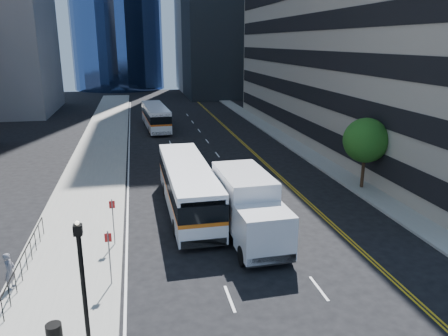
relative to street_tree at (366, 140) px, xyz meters
The scene contains 11 objects.
ground 12.58m from the street_tree, 138.37° to the right, with size 160.00×160.00×0.00m, color black.
sidewalk_west 26.11m from the street_tree, 138.92° to the left, with size 5.00×90.00×0.15m, color gray.
sidewalk_east 17.37m from the street_tree, 90.00° to the left, with size 2.00×90.00×0.15m, color gray.
parking_garage 23.65m from the street_tree, 43.15° to the left, with size 30.00×50.00×25.00m, color #9E9384.
street_tree is the anchor object (origin of this frame).
lamp_post 22.82m from the street_tree, 142.13° to the right, with size 0.28×0.28×4.56m.
bus_front 13.27m from the street_tree, behind, with size 2.76×11.93×3.07m.
bus_rear 29.52m from the street_tree, 117.41° to the left, with size 3.10×11.15×2.84m.
box_truck 12.23m from the street_tree, 147.86° to the right, with size 2.80×7.41×3.50m.
trash_can 23.82m from the street_tree, 144.21° to the right, with size 0.56×0.56×0.84m, color black.
pedestrian 23.76m from the street_tree, 156.16° to the right, with size 0.60×0.40×1.66m, color slate.
Camera 1 is at (-6.95, -19.71, 10.40)m, focal length 35.00 mm.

